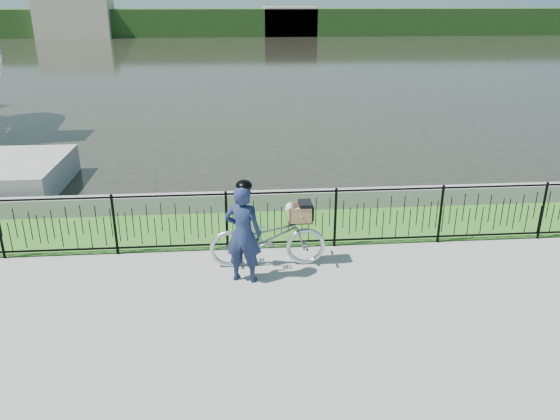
{
  "coord_description": "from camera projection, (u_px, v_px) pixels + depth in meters",
  "views": [
    {
      "loc": [
        -0.81,
        -7.6,
        4.4
      ],
      "look_at": [
        -0.08,
        1.0,
        1.0
      ],
      "focal_mm": 35.0,
      "sensor_mm": 36.0,
      "label": 1
    }
  ],
  "objects": [
    {
      "name": "water",
      "position": [
        243.0,
        61.0,
        39.31
      ],
      "size": [
        120.0,
        120.0,
        0.0
      ],
      "primitive_type": "plane",
      "color": "black",
      "rests_on": "ground"
    },
    {
      "name": "quay_wall",
      "position": [
        273.0,
        201.0,
        11.98
      ],
      "size": [
        60.0,
        0.3,
        0.4
      ],
      "primitive_type": "cube",
      "color": "gray",
      "rests_on": "ground"
    },
    {
      "name": "fence",
      "position": [
        281.0,
        219.0,
        9.99
      ],
      "size": [
        14.0,
        0.06,
        1.15
      ],
      "primitive_type": null,
      "color": "black",
      "rests_on": "ground"
    },
    {
      "name": "bicycle_rig",
      "position": [
        268.0,
        237.0,
        9.37
      ],
      "size": [
        2.0,
        0.7,
        1.17
      ],
      "color": "#B8BEC5",
      "rests_on": "ground"
    },
    {
      "name": "grass_strip",
      "position": [
        277.0,
        227.0,
        11.13
      ],
      "size": [
        60.0,
        2.0,
        0.01
      ],
      "primitive_type": "cube",
      "color": "#31661F",
      "rests_on": "ground"
    },
    {
      "name": "cyclist",
      "position": [
        243.0,
        232.0,
        8.75
      ],
      "size": [
        0.7,
        0.56,
        1.73
      ],
      "color": "#17213F",
      "rests_on": "ground"
    },
    {
      "name": "ground",
      "position": [
        290.0,
        291.0,
        8.72
      ],
      "size": [
        120.0,
        120.0,
        0.0
      ],
      "primitive_type": "plane",
      "color": "gray",
      "rests_on": "ground"
    },
    {
      "name": "far_building_left",
      "position": [
        75.0,
        19.0,
        60.33
      ],
      "size": [
        8.0,
        4.0,
        4.0
      ],
      "primitive_type": "cube",
      "color": "#B5A891",
      "rests_on": "ground"
    },
    {
      "name": "far_treeline",
      "position": [
        238.0,
        22.0,
        63.79
      ],
      "size": [
        120.0,
        6.0,
        3.0
      ],
      "primitive_type": "cube",
      "color": "#234118",
      "rests_on": "ground"
    },
    {
      "name": "far_building_right",
      "position": [
        290.0,
        22.0,
        62.84
      ],
      "size": [
        6.0,
        3.0,
        3.2
      ],
      "primitive_type": "cube",
      "color": "#B5A891",
      "rests_on": "ground"
    }
  ]
}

